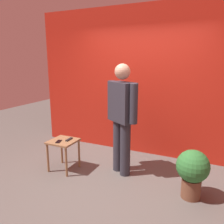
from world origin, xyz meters
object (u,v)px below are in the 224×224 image
(standing_person, at_px, (122,114))
(cell_phone, at_px, (59,141))
(side_table, at_px, (63,146))
(potted_plant, at_px, (192,170))
(tv_remote, at_px, (69,139))

(standing_person, distance_m, cell_phone, 1.15)
(side_table, relative_size, potted_plant, 0.77)
(cell_phone, relative_size, potted_plant, 0.21)
(potted_plant, bearing_deg, cell_phone, -176.24)
(standing_person, xyz_separation_m, potted_plant, (1.14, -0.27, -0.60))
(tv_remote, height_order, potted_plant, potted_plant)
(tv_remote, bearing_deg, standing_person, 13.91)
(side_table, xyz_separation_m, potted_plant, (2.08, 0.05, -0.02))
(side_table, distance_m, cell_phone, 0.13)
(standing_person, height_order, side_table, standing_person)
(side_table, height_order, potted_plant, potted_plant)
(tv_remote, bearing_deg, potted_plant, -3.43)
(potted_plant, bearing_deg, side_table, -178.49)
(standing_person, xyz_separation_m, side_table, (-0.94, -0.33, -0.58))
(side_table, height_order, cell_phone, cell_phone)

